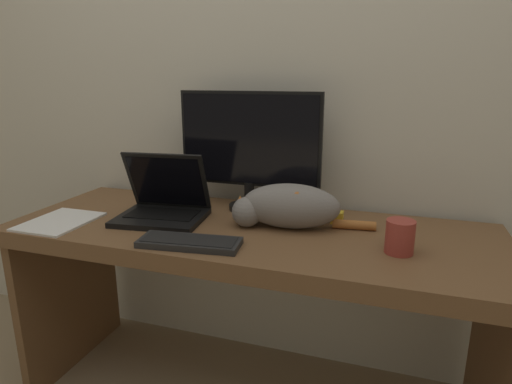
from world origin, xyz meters
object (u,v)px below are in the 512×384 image
object	(u,v)px
laptop	(163,206)
external_keyboard	(190,242)
coffee_mug	(400,237)
monitor	(249,146)
cat	(287,206)

from	to	relation	value
laptop	external_keyboard	bearing A→B (deg)	-51.23
laptop	coffee_mug	world-z (taller)	laptop
monitor	coffee_mug	bearing A→B (deg)	-25.81
external_keyboard	monitor	bearing A→B (deg)	75.82
monitor	laptop	xyz separation A→B (m)	(-0.27, -0.21, -0.20)
coffee_mug	laptop	bearing A→B (deg)	175.55
external_keyboard	coffee_mug	distance (m)	0.64
monitor	laptop	size ratio (longest dim) A/B	1.67
monitor	laptop	distance (m)	0.40
external_keyboard	laptop	bearing A→B (deg)	128.60
laptop	coffee_mug	bearing A→B (deg)	-11.03
laptop	cat	xyz separation A→B (m)	(0.46, 0.05, 0.03)
external_keyboard	cat	world-z (taller)	cat
cat	coffee_mug	size ratio (longest dim) A/B	4.82
laptop	coffee_mug	distance (m)	0.84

